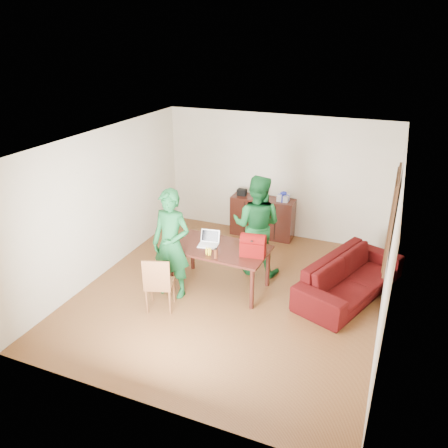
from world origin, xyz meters
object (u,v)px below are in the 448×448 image
at_px(table, 220,253).
at_px(person_near, 171,244).
at_px(sofa, 350,277).
at_px(laptop, 208,243).
at_px(red_bag, 253,247).
at_px(bottle, 216,253).
at_px(chair, 160,293).
at_px(person_far, 257,225).

height_order(table, person_near, person_near).
relative_size(table, sofa, 0.74).
relative_size(laptop, red_bag, 0.89).
bearing_deg(bottle, table, 102.64).
height_order(bottle, sofa, bottle).
height_order(person_near, laptop, person_near).
height_order(chair, red_bag, red_bag).
height_order(laptop, bottle, laptop).
bearing_deg(red_bag, person_far, 96.84).
bearing_deg(red_bag, chair, -151.65).
distance_m(person_near, bottle, 0.77).
relative_size(chair, laptop, 2.63).
bearing_deg(red_bag, person_near, -168.27).
bearing_deg(bottle, sofa, 25.67).
bearing_deg(bottle, laptop, 129.20).
bearing_deg(red_bag, sofa, 16.28).
xyz_separation_m(bottle, red_bag, (0.54, 0.33, 0.06)).
bearing_deg(table, chair, -121.90).
bearing_deg(sofa, bottle, 137.23).
bearing_deg(person_near, red_bag, 21.79).
xyz_separation_m(table, person_far, (0.41, 0.79, 0.27)).
bearing_deg(chair, person_far, 40.75).
xyz_separation_m(chair, person_near, (-0.01, 0.48, 0.68)).
distance_m(person_far, bottle, 1.22).
height_order(chair, sofa, chair).
xyz_separation_m(table, bottle, (0.08, -0.38, 0.19)).
distance_m(chair, sofa, 3.28).
distance_m(person_near, laptop, 0.68).
bearing_deg(sofa, person_near, 133.13).
xyz_separation_m(laptop, bottle, (0.30, -0.37, 0.05)).
bearing_deg(table, person_near, -141.14).
distance_m(person_far, sofa, 1.89).
distance_m(person_far, laptop, 1.03).
distance_m(bottle, sofa, 2.40).
height_order(person_far, red_bag, person_far).
xyz_separation_m(laptop, red_bag, (0.84, -0.04, 0.11)).
bearing_deg(sofa, chair, 140.95).
bearing_deg(sofa, red_bag, 135.15).
relative_size(table, laptop, 4.68).
relative_size(person_far, bottle, 10.69).
distance_m(bottle, red_bag, 0.63).
bearing_deg(person_near, sofa, 24.32).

